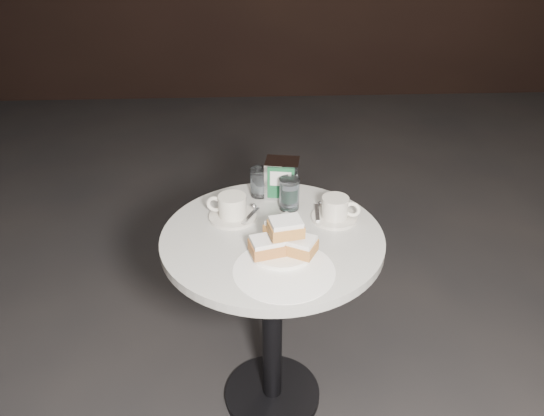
{
  "coord_description": "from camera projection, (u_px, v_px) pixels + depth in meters",
  "views": [
    {
      "loc": [
        -0.07,
        -1.38,
        1.66
      ],
      "look_at": [
        0.0,
        0.02,
        0.83
      ],
      "focal_mm": 35.0,
      "sensor_mm": 36.0,
      "label": 1
    }
  ],
  "objects": [
    {
      "name": "coffee_cup_right",
      "position": [
        335.0,
        210.0,
        1.72
      ],
      "size": [
        0.19,
        0.19,
        0.08
      ],
      "rotation": [
        0.0,
        0.0,
        -0.34
      ],
      "color": "beige",
      "rests_on": "cafe_table"
    },
    {
      "name": "water_glass_left",
      "position": [
        259.0,
        183.0,
        1.85
      ],
      "size": [
        0.06,
        0.06,
        0.1
      ],
      "rotation": [
        0.0,
        0.0,
        0.0
      ],
      "color": "silver",
      "rests_on": "cafe_table"
    },
    {
      "name": "ground",
      "position": [
        272.0,
        396.0,
        2.04
      ],
      "size": [
        7.0,
        7.0,
        0.0
      ],
      "primitive_type": "plane",
      "color": "black",
      "rests_on": "ground"
    },
    {
      "name": "beignet_plate",
      "position": [
        283.0,
        240.0,
        1.55
      ],
      "size": [
        0.21,
        0.2,
        0.12
      ],
      "rotation": [
        0.0,
        0.0,
        -0.05
      ],
      "color": "white",
      "rests_on": "cafe_table"
    },
    {
      "name": "cafe_table",
      "position": [
        272.0,
        284.0,
        1.76
      ],
      "size": [
        0.7,
        0.7,
        0.74
      ],
      "color": "black",
      "rests_on": "ground"
    },
    {
      "name": "coffee_cup_left",
      "position": [
        232.0,
        208.0,
        1.73
      ],
      "size": [
        0.19,
        0.19,
        0.08
      ],
      "rotation": [
        0.0,
        0.0,
        -0.21
      ],
      "color": "beige",
      "rests_on": "cafe_table"
    },
    {
      "name": "napkin_dispenser",
      "position": [
        282.0,
        178.0,
        1.84
      ],
      "size": [
        0.13,
        0.11,
        0.13
      ],
      "rotation": [
        0.0,
        0.0,
        -0.16
      ],
      "color": "silver",
      "rests_on": "cafe_table"
    },
    {
      "name": "water_glass_right",
      "position": [
        289.0,
        194.0,
        1.77
      ],
      "size": [
        0.09,
        0.09,
        0.11
      ],
      "rotation": [
        0.0,
        0.0,
        -0.33
      ],
      "color": "white",
      "rests_on": "cafe_table"
    },
    {
      "name": "sugar_spill",
      "position": [
        284.0,
        270.0,
        1.5
      ],
      "size": [
        0.36,
        0.36,
        0.0
      ],
      "primitive_type": "cylinder",
      "rotation": [
        0.0,
        0.0,
        0.28
      ],
      "color": "white",
      "rests_on": "cafe_table"
    }
  ]
}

